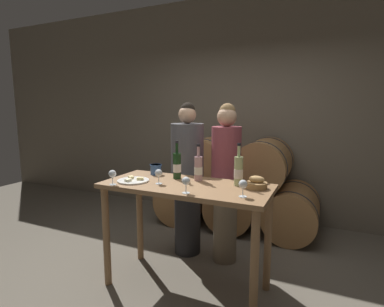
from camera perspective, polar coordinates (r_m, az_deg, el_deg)
ground_plane at (r=2.99m, az=-1.13°, el=-23.95°), size 10.00×10.00×0.00m
stone_wall_back at (r=4.49m, az=10.55°, el=8.40°), size 10.00×0.12×3.20m
barrel_stack at (r=4.11m, az=8.31°, el=-6.38°), size 2.13×0.83×1.23m
tasting_table at (r=2.64m, az=-1.18°, el=-9.14°), size 1.46×0.65×0.96m
person_left at (r=3.28m, az=-0.88°, el=-4.85°), size 0.35×0.35×1.67m
person_right at (r=3.12m, az=6.45°, el=-5.33°), size 0.30×0.30×1.66m
wine_bottle_red at (r=2.78m, az=-2.88°, el=-2.31°), size 0.08×0.08×0.35m
wine_bottle_white at (r=2.56m, az=8.85°, el=-3.29°), size 0.08×0.08×0.36m
wine_bottle_rose at (r=2.70m, az=1.22°, el=-2.82°), size 0.08×0.08×0.33m
blue_crock at (r=2.98m, az=-6.90°, el=-2.93°), size 0.11×0.11×0.10m
bread_basket at (r=2.51m, az=12.19°, el=-5.63°), size 0.17×0.17×0.10m
cheese_plate at (r=2.74m, az=-11.15°, el=-5.05°), size 0.28×0.28×0.04m
wine_glass_far_left at (r=2.64m, az=-14.92°, el=-3.85°), size 0.06×0.06×0.13m
wine_glass_left at (r=2.60m, az=-6.38°, el=-3.81°), size 0.06×0.06×0.13m
wine_glass_center at (r=2.31m, az=-1.16°, el=-5.38°), size 0.06×0.06×0.13m
wine_glass_right at (r=2.25m, az=9.69°, el=-5.90°), size 0.06×0.06×0.13m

